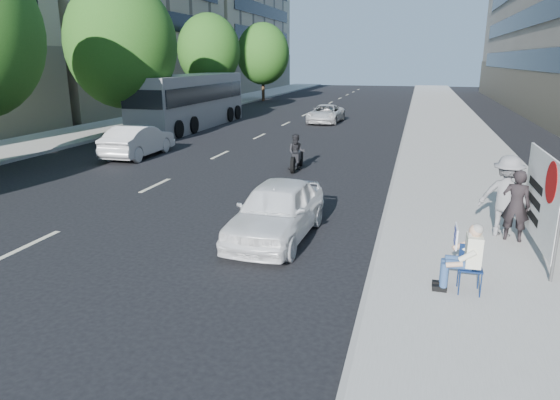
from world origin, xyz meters
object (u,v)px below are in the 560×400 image
(pedestrian_woman, at_px, (516,205))
(white_sedan_mid, at_px, (138,141))
(jogger, at_px, (506,196))
(bus, at_px, (191,102))
(protest_banner, at_px, (541,198))
(seated_protester, at_px, (465,254))
(white_sedan_near, at_px, (277,210))
(motorcycle, at_px, (297,154))
(white_sedan_far, at_px, (326,114))

(pedestrian_woman, relative_size, white_sedan_mid, 0.39)
(jogger, relative_size, bus, 0.16)
(protest_banner, relative_size, white_sedan_mid, 0.71)
(jogger, distance_m, protest_banner, 1.18)
(pedestrian_woman, xyz_separation_m, white_sedan_mid, (-14.35, 7.75, -0.29))
(seated_protester, height_order, pedestrian_woman, pedestrian_woman)
(white_sedan_near, relative_size, bus, 0.34)
(protest_banner, bearing_deg, motorcycle, 133.17)
(white_sedan_mid, distance_m, motorcycle, 7.58)
(pedestrian_woman, bearing_deg, jogger, -42.17)
(jogger, bearing_deg, motorcycle, -20.20)
(pedestrian_woman, xyz_separation_m, protest_banner, (0.32, -0.76, 0.41))
(white_sedan_near, distance_m, motorcycle, 7.88)
(jogger, xyz_separation_m, motorcycle, (-6.64, 6.59, -0.49))
(jogger, distance_m, motorcycle, 9.37)
(bus, bearing_deg, protest_banner, -47.98)
(motorcycle, bearing_deg, bus, 124.36)
(white_sedan_near, distance_m, bus, 21.55)
(protest_banner, relative_size, white_sedan_near, 0.74)
(white_sedan_far, bearing_deg, protest_banner, -67.08)
(motorcycle, height_order, bus, bus)
(white_sedan_mid, bearing_deg, bus, -79.67)
(white_sedan_mid, bearing_deg, seated_protester, 139.06)
(motorcycle, relative_size, bus, 0.17)
(seated_protester, distance_m, jogger, 3.57)
(pedestrian_woman, bearing_deg, white_sedan_far, -55.82)
(pedestrian_woman, bearing_deg, protest_banner, 126.27)
(bus, bearing_deg, seated_protester, -54.25)
(white_sedan_near, bearing_deg, jogger, 14.83)
(protest_banner, xyz_separation_m, white_sedan_far, (-8.79, 23.08, -0.79))
(pedestrian_woman, xyz_separation_m, white_sedan_near, (-5.46, -0.91, -0.29))
(seated_protester, bearing_deg, pedestrian_woman, 66.88)
(white_sedan_far, bearing_deg, seated_protester, -72.24)
(jogger, relative_size, white_sedan_far, 0.44)
(jogger, distance_m, pedestrian_woman, 0.35)
(jogger, xyz_separation_m, white_sedan_far, (-8.28, 22.05, -0.51))
(protest_banner, xyz_separation_m, white_sedan_mid, (-14.67, 8.52, -0.69))
(white_sedan_near, distance_m, white_sedan_far, 23.42)
(pedestrian_woman, distance_m, bus, 24.08)
(white_sedan_mid, bearing_deg, motorcycle, 172.10)
(jogger, relative_size, white_sedan_mid, 0.45)
(pedestrian_woman, relative_size, white_sedan_far, 0.38)
(motorcycle, bearing_deg, seated_protester, -68.13)
(protest_banner, relative_size, white_sedan_far, 0.70)
(pedestrian_woman, relative_size, white_sedan_near, 0.41)
(pedestrian_woman, distance_m, white_sedan_near, 5.54)
(bus, bearing_deg, white_sedan_near, -59.73)
(white_sedan_near, bearing_deg, pedestrian_woman, 11.70)
(motorcycle, distance_m, bus, 14.44)
(seated_protester, height_order, protest_banner, protest_banner)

